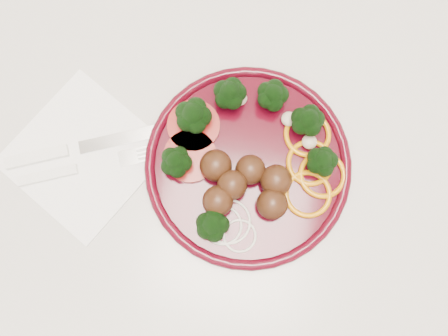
% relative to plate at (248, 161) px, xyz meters
% --- Properties ---
extents(counter, '(2.40, 0.60, 0.90)m').
position_rel_plate_xyz_m(counter, '(0.02, 0.02, -0.47)').
color(counter, beige).
rests_on(counter, ground).
extents(plate, '(0.27, 0.27, 0.06)m').
position_rel_plate_xyz_m(plate, '(0.00, 0.00, 0.00)').
color(plate, '#3C040F').
rests_on(plate, counter).
extents(napkin, '(0.23, 0.23, 0.00)m').
position_rel_plate_xyz_m(napkin, '(-0.22, -0.02, -0.02)').
color(napkin, white).
rests_on(napkin, counter).
extents(knife, '(0.20, 0.09, 0.01)m').
position_rel_plate_xyz_m(knife, '(-0.24, -0.02, -0.01)').
color(knife, silver).
rests_on(knife, napkin).
extents(fork, '(0.18, 0.09, 0.01)m').
position_rel_plate_xyz_m(fork, '(-0.23, -0.05, -0.01)').
color(fork, white).
rests_on(fork, napkin).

